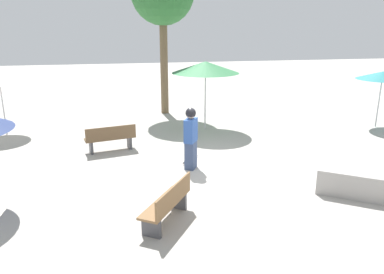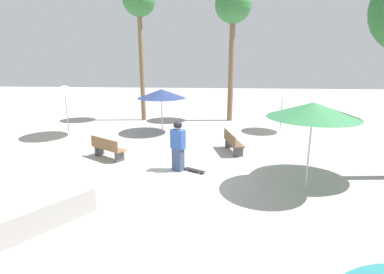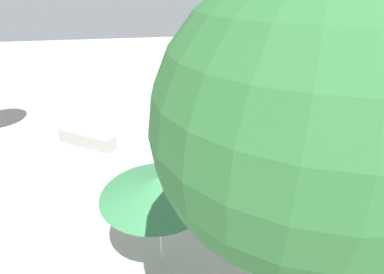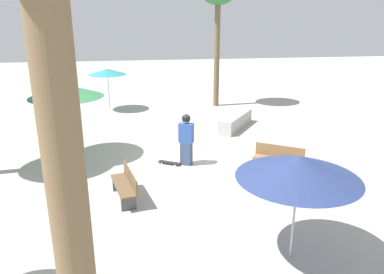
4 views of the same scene
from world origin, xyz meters
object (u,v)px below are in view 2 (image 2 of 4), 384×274
Objects in this scene: shade_umbrella_green at (313,110)px; shade_umbrella_navy at (161,94)px; shade_umbrella_white at (283,93)px; skateboard at (194,170)px; concrete_ledge at (36,217)px; bench_far at (108,148)px; shade_umbrella_cream at (64,90)px; palm_tree_center_left at (233,9)px; palm_tree_left at (139,4)px; skater_main at (178,144)px; bench_near at (232,142)px.

shade_umbrella_navy is at bearing 129.11° from shade_umbrella_green.
shade_umbrella_white is 6.27m from shade_umbrella_navy.
skateboard is 6.18m from shade_umbrella_navy.
concrete_ledge is 0.98× the size of shade_umbrella_green.
bench_far is 0.72× the size of shade_umbrella_white.
concrete_ledge is 9.00m from shade_umbrella_cream.
palm_tree_center_left is at bearing 68.91° from concrete_ledge.
skateboard is 11.63m from palm_tree_left.
shade_umbrella_navy is at bearing 14.35° from shade_umbrella_cream.
palm_tree_left is (-1.74, 3.21, 4.74)m from shade_umbrella_navy.
skateboard is 0.32× the size of shade_umbrella_navy.
concrete_ledge is at bearing -55.51° from bench_far.
shade_umbrella_green is (3.95, -1.32, 1.45)m from skater_main.
palm_tree_left is at bearing 118.47° from shade_umbrella_navy.
palm_tree_left is at bearing 143.76° from skateboard.
bench_far is at bearing 161.02° from shade_umbrella_green.
shade_umbrella_navy reaches higher than skateboard.
skater_main reaches higher than concrete_ledge.
palm_tree_center_left is (3.67, 3.51, 4.49)m from shade_umbrella_navy.
shade_umbrella_green reaches higher than bench_far.
bench_far is 11.15m from palm_tree_center_left.
shade_umbrella_green is 1.03× the size of shade_umbrella_cream.
palm_tree_left is at bearing 125.95° from shade_umbrella_green.
shade_umbrella_white is at bearing 83.97° from shade_umbrella_green.
skateboard is at bearing 48.87° from concrete_ledge.
shade_umbrella_cream is at bearing 174.57° from skater_main.
shade_umbrella_white is 0.87× the size of shade_umbrella_cream.
palm_tree_center_left reaches higher than skateboard.
palm_tree_left is (-3.81, 8.69, 6.72)m from skateboard.
palm_tree_center_left reaches higher than bench_near.
skater_main reaches higher than skateboard.
shade_umbrella_cream is (-7.99, 1.97, 1.90)m from bench_near.
bench_far is 0.20× the size of palm_tree_center_left.
shade_umbrella_green reaches higher than skater_main.
bench_near is 8.45m from shade_umbrella_cream.
bench_far is 0.20× the size of palm_tree_left.
skateboard is 7.74m from shade_umbrella_white.
skateboard is 0.48× the size of bench_near.
shade_umbrella_cream is at bearing -165.65° from shade_umbrella_navy.
skater_main is 2.23× the size of skateboard.
palm_tree_left is at bearing 162.73° from shade_umbrella_white.
palm_tree_left is (2.77, 4.37, 4.45)m from shade_umbrella_cream.
shade_umbrella_navy is 6.77m from palm_tree_center_left.
shade_umbrella_white is 0.89× the size of shade_umbrella_navy.
skater_main is 0.68× the size of shade_umbrella_green.
shade_umbrella_green is 11.15m from palm_tree_center_left.
bench_far is 4.84m from shade_umbrella_navy.
skateboard is at bearing -43.83° from bench_near.
palm_tree_left is (-7.97, 2.48, 4.72)m from shade_umbrella_white.
skater_main is 4.41m from shade_umbrella_green.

